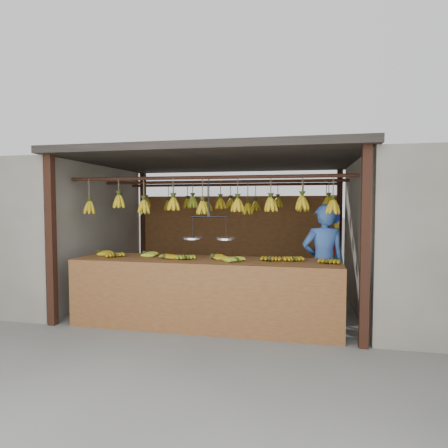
# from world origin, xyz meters

# --- Properties ---
(ground) EXTENTS (80.00, 80.00, 0.00)m
(ground) POSITION_xyz_m (0.00, 0.00, 0.00)
(ground) COLOR #5B5B57
(stall) EXTENTS (4.30, 3.30, 2.40)m
(stall) POSITION_xyz_m (0.00, 0.33, 1.97)
(stall) COLOR black
(stall) RESTS_ON ground
(neighbor_left) EXTENTS (3.00, 3.00, 2.30)m
(neighbor_left) POSITION_xyz_m (-3.60, 0.00, 1.15)
(neighbor_left) COLOR slate
(neighbor_left) RESTS_ON ground
(counter) EXTENTS (3.55, 0.81, 0.96)m
(counter) POSITION_xyz_m (0.03, -1.23, 0.71)
(counter) COLOR brown
(counter) RESTS_ON ground
(hanging_bananas) EXTENTS (3.62, 2.24, 0.39)m
(hanging_bananas) POSITION_xyz_m (0.00, 0.00, 1.63)
(hanging_bananas) COLOR #AD8D12
(hanging_bananas) RESTS_ON ground
(balance_scale) EXTENTS (0.73, 0.30, 0.84)m
(balance_scale) POSITION_xyz_m (0.06, -1.00, 1.22)
(balance_scale) COLOR black
(balance_scale) RESTS_ON ground
(vendor) EXTENTS (0.67, 0.51, 1.64)m
(vendor) POSITION_xyz_m (1.60, -0.60, 0.82)
(vendor) COLOR #3359A5
(vendor) RESTS_ON ground
(bag_bundles) EXTENTS (0.08, 0.26, 1.23)m
(bag_bundles) POSITION_xyz_m (1.94, 1.35, 1.00)
(bag_bundles) COLOR #1426BF
(bag_bundles) RESTS_ON ground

